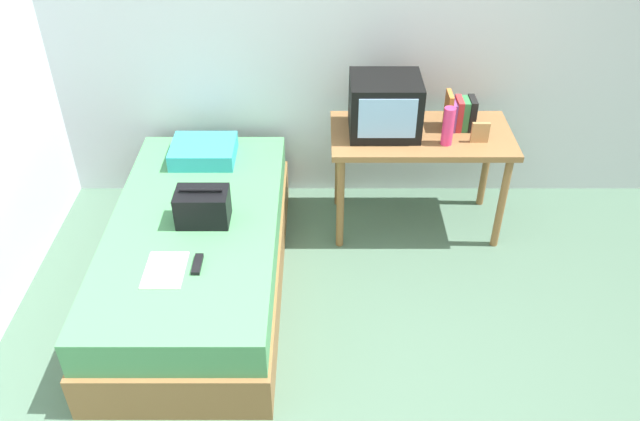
{
  "coord_description": "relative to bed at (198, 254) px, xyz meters",
  "views": [
    {
      "loc": [
        -0.14,
        -2.12,
        2.76
      ],
      "look_at": [
        -0.14,
        0.96,
        0.51
      ],
      "focal_mm": 36.4,
      "sensor_mm": 36.0,
      "label": 1
    }
  ],
  "objects": [
    {
      "name": "magazine",
      "position": [
        -0.08,
        -0.44,
        0.26
      ],
      "size": [
        0.21,
        0.29,
        0.01
      ],
      "primitive_type": "cube",
      "color": "white",
      "rests_on": "bed"
    },
    {
      "name": "wall_back",
      "position": [
        0.87,
        1.12,
        1.05
      ],
      "size": [
        5.2,
        0.1,
        2.6
      ],
      "primitive_type": "cube",
      "color": "silver",
      "rests_on": "ground"
    },
    {
      "name": "ground_plane",
      "position": [
        0.87,
        -0.88,
        -0.25
      ],
      "size": [
        8.0,
        8.0,
        0.0
      ],
      "primitive_type": "plane",
      "color": "#4C6B56"
    },
    {
      "name": "remote_dark",
      "position": [
        0.09,
        -0.4,
        0.27
      ],
      "size": [
        0.04,
        0.16,
        0.02
      ],
      "primitive_type": "cube",
      "color": "black",
      "rests_on": "bed"
    },
    {
      "name": "water_bottle",
      "position": [
        1.52,
        0.5,
        0.6
      ],
      "size": [
        0.07,
        0.07,
        0.25
      ],
      "primitive_type": "cylinder",
      "color": "#E53372",
      "rests_on": "desk"
    },
    {
      "name": "picture_frame",
      "position": [
        1.73,
        0.52,
        0.54
      ],
      "size": [
        0.11,
        0.02,
        0.13
      ],
      "primitive_type": "cube",
      "color": "#B27F4C",
      "rests_on": "desk"
    },
    {
      "name": "book_row",
      "position": [
        1.63,
        0.7,
        0.58
      ],
      "size": [
        0.18,
        0.15,
        0.24
      ],
      "color": "#CC7233",
      "rests_on": "desk"
    },
    {
      "name": "handbag",
      "position": [
        0.07,
        -0.01,
        0.36
      ],
      "size": [
        0.3,
        0.2,
        0.22
      ],
      "color": "black",
      "rests_on": "bed"
    },
    {
      "name": "pillow",
      "position": [
        -0.03,
        0.68,
        0.31
      ],
      "size": [
        0.42,
        0.35,
        0.11
      ],
      "primitive_type": "cube",
      "color": "#33A8B7",
      "rests_on": "bed"
    },
    {
      "name": "remote_silver",
      "position": [
        -0.13,
        0.23,
        0.27
      ],
      "size": [
        0.04,
        0.14,
        0.02
      ],
      "primitive_type": "cube",
      "color": "#B7B7BC",
      "rests_on": "bed"
    },
    {
      "name": "bed",
      "position": [
        0.0,
        0.0,
        0.0
      ],
      "size": [
        1.0,
        2.0,
        0.5
      ],
      "color": "olive",
      "rests_on": "ground"
    },
    {
      "name": "tv",
      "position": [
        1.14,
        0.66,
        0.66
      ],
      "size": [
        0.44,
        0.39,
        0.36
      ],
      "color": "black",
      "rests_on": "desk"
    },
    {
      "name": "desk",
      "position": [
        1.39,
        0.64,
        0.38
      ],
      "size": [
        1.16,
        0.6,
        0.72
      ],
      "color": "olive",
      "rests_on": "ground"
    }
  ]
}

